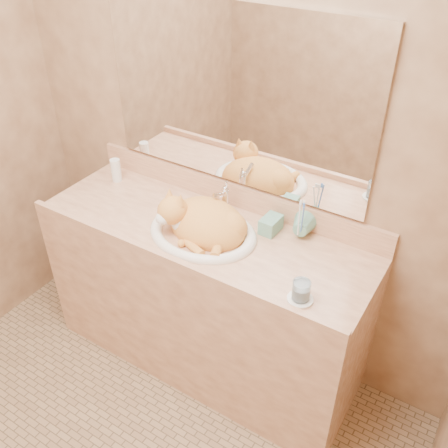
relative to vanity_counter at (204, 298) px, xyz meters
The scene contains 12 objects.
wall_back 0.87m from the vanity_counter, 90.00° to the left, with size 2.40×0.02×2.50m, color brown.
vanity_counter is the anchor object (origin of this frame).
mirror 1.00m from the vanity_counter, 90.00° to the left, with size 1.30×0.02×0.80m, color white.
sink_basin 0.50m from the vanity_counter, 50.92° to the right, with size 0.50×0.42×0.16m, color white, non-canonical shape.
faucet 0.54m from the vanity_counter, 84.61° to the left, with size 0.04×0.12×0.16m, color white, non-canonical shape.
cat 0.49m from the vanity_counter, 58.10° to the right, with size 0.39×0.32×0.21m, color orange, non-canonical shape.
soap_dispenser 0.58m from the vanity_counter, 22.02° to the left, with size 0.07×0.08×0.16m, color #65A28B.
toothbrush_cup 0.65m from the vanity_counter, 21.89° to the left, with size 0.11×0.11×0.10m, color #65A28B.
toothbrushes 0.70m from the vanity_counter, 21.89° to the left, with size 0.03×0.03×0.21m, color white, non-canonical shape.
saucer 0.74m from the vanity_counter, 17.12° to the right, with size 0.10×0.10×0.01m, color white.
water_glass 0.76m from the vanity_counter, 17.12° to the right, with size 0.07×0.07×0.08m, color silver.
lotion_bottle 0.81m from the vanity_counter, 167.95° to the left, with size 0.05×0.05×0.12m, color white.
Camera 1 is at (1.06, -0.78, 2.20)m, focal length 40.00 mm.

